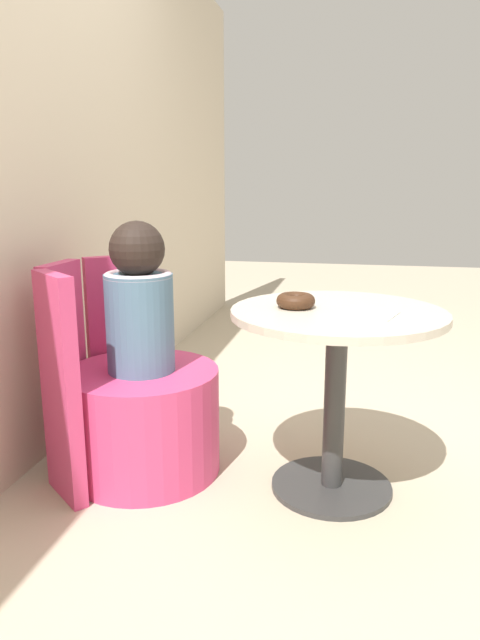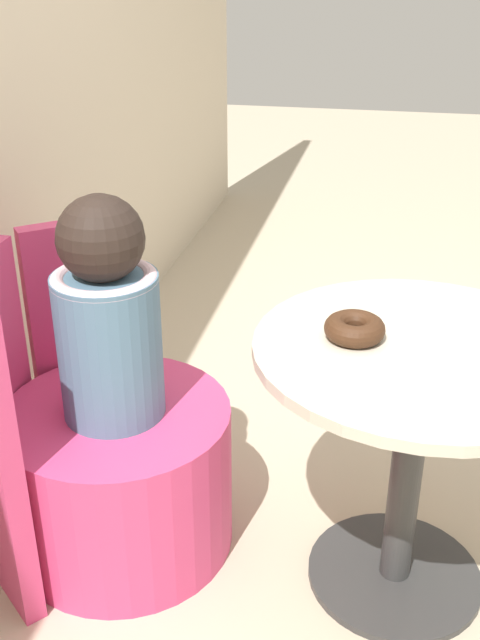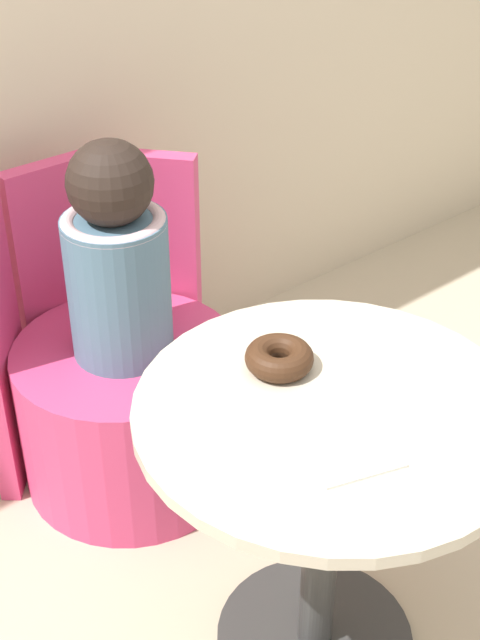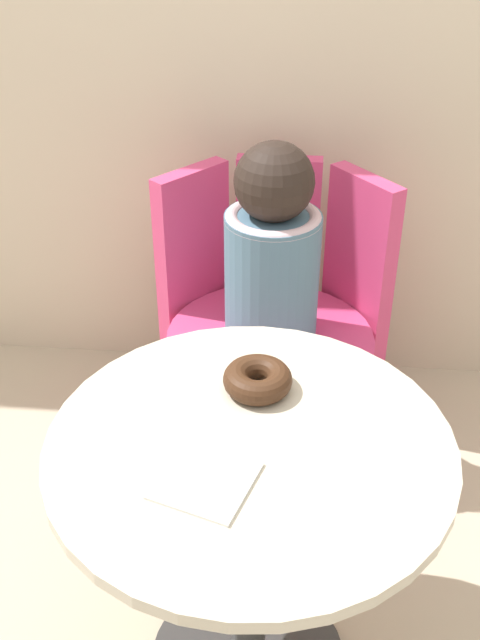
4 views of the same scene
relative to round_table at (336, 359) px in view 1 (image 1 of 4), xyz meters
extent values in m
plane|color=#B7A88E|center=(0.04, 0.01, -0.47)|extent=(12.00, 12.00, 0.00)
cube|color=beige|center=(0.04, 1.14, 0.73)|extent=(6.00, 0.06, 2.40)
cylinder|color=#333333|center=(0.00, 0.00, -0.46)|extent=(0.42, 0.42, 0.02)
cylinder|color=#333333|center=(0.00, 0.00, -0.15)|extent=(0.07, 0.07, 0.60)
cylinder|color=beige|center=(0.00, 0.00, 0.16)|extent=(0.70, 0.70, 0.02)
cylinder|color=#D13D70|center=(0.00, 0.69, -0.28)|extent=(0.55, 0.55, 0.39)
cube|color=#D13D70|center=(0.00, 0.99, -0.09)|extent=(0.23, 0.05, 0.77)
cube|color=#D13D70|center=(0.23, 0.88, -0.09)|extent=(0.19, 0.21, 0.77)
cube|color=#D13D70|center=(-0.23, 0.88, -0.09)|extent=(0.19, 0.21, 0.77)
cylinder|color=slate|center=(0.00, 0.69, 0.09)|extent=(0.24, 0.24, 0.35)
torus|color=beige|center=(0.00, 0.69, 0.25)|extent=(0.24, 0.24, 0.04)
sphere|color=black|center=(0.00, 0.69, 0.35)|extent=(0.19, 0.19, 0.19)
torus|color=#3D2314|center=(0.00, 0.14, 0.19)|extent=(0.13, 0.13, 0.05)
cube|color=white|center=(-0.06, -0.10, 0.17)|extent=(0.18, 0.18, 0.01)
camera|label=1|loc=(-1.84, -0.06, 0.56)|focal=32.00mm
camera|label=2|loc=(-1.41, 0.08, 0.90)|focal=42.00mm
camera|label=3|loc=(-0.90, -0.84, 1.15)|focal=50.00mm
camera|label=4|loc=(0.07, -0.95, 1.03)|focal=42.00mm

